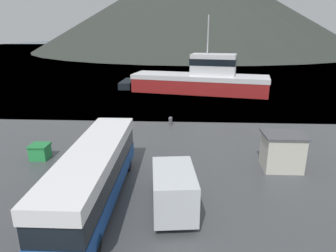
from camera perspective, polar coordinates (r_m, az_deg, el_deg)
water_surface at (r=149.81m, az=1.17°, el=14.32°), size 240.00×240.00×0.00m
hill_backdrop at (r=155.54m, az=5.08°, el=22.20°), size 150.18×150.18×42.37m
tour_bus at (r=16.57m, az=-13.80°, el=-8.57°), size 2.50×11.35×3.18m
delivery_van at (r=15.84m, az=0.96°, el=-11.47°), size 2.64×5.44×2.39m
fishing_boat at (r=45.61m, az=6.54°, el=8.99°), size 20.75×9.30×11.09m
storage_bin at (r=23.84m, az=-23.19°, el=-4.48°), size 1.34×1.27×1.09m
dock_kiosk at (r=21.56m, az=20.92°, el=-4.52°), size 2.71×2.23×2.49m
small_boat at (r=50.62m, az=-7.64°, el=7.99°), size 2.09×6.10×1.08m
mooring_bollard at (r=29.73m, az=0.47°, el=1.07°), size 0.42×0.42×0.85m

